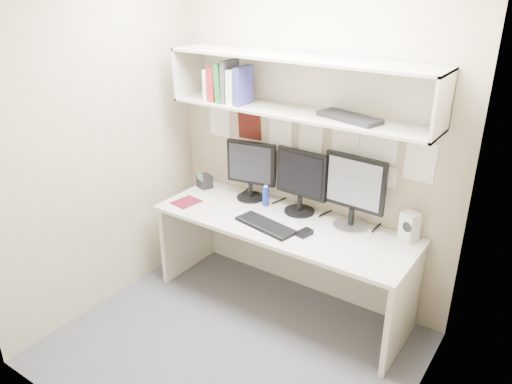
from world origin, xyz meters
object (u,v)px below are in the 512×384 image
Objects in this scene: monitor_left at (251,168)px; keyboard at (266,225)px; speaker at (409,227)px; monitor_right at (354,190)px; monitor_center at (301,180)px; desk_phone at (204,181)px; maroon_notebook at (186,202)px; desk at (282,263)px.

monitor_left reaches higher than keyboard.
speaker is (0.93, 0.39, 0.09)m from keyboard.
speaker is at bearing 7.63° from monitor_right.
monitor_left is 0.90m from monitor_right.
monitor_center is 0.86m from speaker.
keyboard is at bearing 0.97° from desk_phone.
monitor_left reaches higher than maroon_notebook.
maroon_notebook reaches higher than desk.
desk_phone is (-0.08, 0.33, 0.05)m from maroon_notebook.
speaker reaches higher than maroon_notebook.
monitor_left is 0.58m from keyboard.
monitor_center is (0.02, 0.22, 0.63)m from desk.
monitor_center is 2.38× the size of speaker.
monitor_right is 3.58× the size of desk_phone.
desk is 4.13× the size of monitor_left.
desk is at bearing -142.87° from speaker.
keyboard is at bearing -113.54° from desk.
keyboard is 3.17× the size of desk_phone.
speaker is at bearing 23.92° from desk_phone.
desk_phone is (-1.36, -0.04, -0.23)m from monitor_right.
monitor_left is at bearing -157.63° from speaker.
keyboard reaches higher than desk.
desk_phone is (-0.46, -0.04, -0.20)m from monitor_left.
monitor_right is at bearing -154.79° from speaker.
desk_phone is at bearing -174.64° from monitor_right.
desk is at bearing 77.38° from keyboard.
desk_phone is at bearing 175.27° from monitor_left.
monitor_center reaches higher than keyboard.
desk is 0.92m from maroon_notebook.
speaker is 1.03× the size of maroon_notebook.
desk_phone is (-1.77, -0.07, -0.05)m from speaker.
desk is 1.02m from desk_phone.
desk is 0.67m from monitor_center.
monitor_center reaches higher than maroon_notebook.
monitor_left is 1.32m from speaker.
monitor_center is 0.45m from keyboard.
maroon_notebook is (-0.83, -0.16, 0.37)m from desk.
speaker is at bearing 22.06° from maroon_notebook.
keyboard is at bearing -136.01° from speaker.
monitor_right is at bearing 46.15° from keyboard.
maroon_notebook is at bearing -168.16° from keyboard.
keyboard is (0.38, -0.36, -0.25)m from monitor_left.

